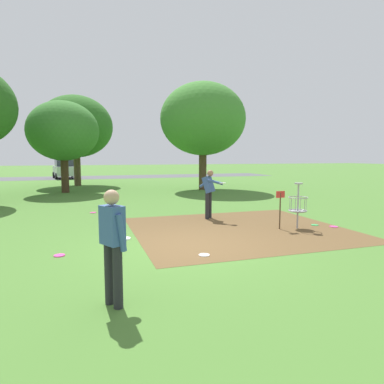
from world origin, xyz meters
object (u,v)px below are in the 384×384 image
at_px(frisbee_far_left, 93,213).
at_px(player_foreground_watching, 209,191).
at_px(frisbee_scattered_a, 334,227).
at_px(tree_near_left, 203,119).
at_px(frisbee_by_tee, 106,213).
at_px(frisbee_scattered_b, 204,255).
at_px(disc_golf_basket, 296,204).
at_px(frisbee_near_basket, 315,225).
at_px(frisbee_far_right, 59,255).
at_px(parked_car_leftmost, 64,169).
at_px(tree_mid_center, 76,127).
at_px(player_throwing, 113,241).
at_px(frisbee_mid_grass, 107,223).
at_px(tree_near_right, 63,131).

bearing_deg(frisbee_far_left, player_foreground_watching, -32.93).
height_order(frisbee_scattered_a, tree_near_left, tree_near_left).
distance_m(frisbee_by_tee, frisbee_scattered_b, 6.50).
distance_m(disc_golf_basket, frisbee_far_left, 7.55).
bearing_deg(frisbee_scattered_b, frisbee_near_basket, 23.75).
xyz_separation_m(frisbee_far_right, frisbee_scattered_a, (7.88, 0.62, 0.00)).
relative_size(disc_golf_basket, parked_car_leftmost, 0.31).
distance_m(player_foreground_watching, frisbee_far_left, 4.69).
xyz_separation_m(frisbee_near_basket, frisbee_scattered_b, (-4.44, -1.96, 0.00)).
xyz_separation_m(disc_golf_basket, player_foreground_watching, (-1.91, 2.33, 0.23)).
relative_size(tree_near_left, tree_mid_center, 1.04).
distance_m(frisbee_far_right, parked_car_leftmost, 27.76).
relative_size(frisbee_by_tee, frisbee_scattered_b, 0.97).
bearing_deg(player_throwing, frisbee_near_basket, 30.67).
relative_size(player_throwing, frisbee_scattered_a, 6.89).
relative_size(frisbee_scattered_a, parked_car_leftmost, 0.06).
distance_m(frisbee_by_tee, frisbee_far_left, 0.55).
bearing_deg(frisbee_far_left, frisbee_mid_grass, -79.76).
height_order(tree_near_left, tree_near_right, tree_near_left).
distance_m(player_foreground_watching, parked_car_leftmost, 25.32).
relative_size(frisbee_far_right, frisbee_scattered_b, 0.98).
height_order(frisbee_mid_grass, parked_car_leftmost, parked_car_leftmost).
relative_size(frisbee_scattered_b, tree_mid_center, 0.04).
relative_size(tree_mid_center, parked_car_leftmost, 1.49).
relative_size(player_throwing, parked_car_leftmost, 0.38).
bearing_deg(frisbee_scattered_a, frisbee_far_left, 144.61).
height_order(frisbee_by_tee, parked_car_leftmost, parked_car_leftmost).
bearing_deg(frisbee_scattered_a, player_throwing, -153.26).
bearing_deg(player_throwing, tree_mid_center, 92.28).
bearing_deg(frisbee_far_right, frisbee_scattered_a, 4.47).
height_order(frisbee_scattered_a, tree_mid_center, tree_mid_center).
xyz_separation_m(frisbee_by_tee, frisbee_far_right, (-1.31, -5.31, 0.00)).
xyz_separation_m(player_foreground_watching, tree_near_right, (-5.24, 10.64, 2.68)).
xyz_separation_m(frisbee_scattered_a, tree_mid_center, (-7.80, 18.05, 4.34)).
xyz_separation_m(tree_near_left, tree_near_right, (-8.53, 0.81, -0.90)).
height_order(frisbee_near_basket, tree_mid_center, tree_mid_center).
xyz_separation_m(frisbee_far_left, tree_near_left, (7.14, 7.34, 4.56)).
bearing_deg(frisbee_scattered_a, frisbee_by_tee, 144.45).
bearing_deg(frisbee_far_right, tree_near_right, 92.25).
height_order(disc_golf_basket, frisbee_far_left, disc_golf_basket).
bearing_deg(parked_car_leftmost, player_foreground_watching, -76.30).
bearing_deg(frisbee_scattered_a, frisbee_scattered_b, -162.00).
bearing_deg(parked_car_leftmost, tree_near_left, -57.84).
xyz_separation_m(player_foreground_watching, tree_mid_center, (-4.62, 15.55, 3.37)).
distance_m(frisbee_near_basket, parked_car_leftmost, 28.14).
bearing_deg(frisbee_mid_grass, parked_car_leftmost, 95.98).
relative_size(frisbee_scattered_a, tree_near_right, 0.05).
bearing_deg(frisbee_near_basket, tree_near_right, 122.16).
distance_m(frisbee_near_basket, frisbee_mid_grass, 6.69).
distance_m(disc_golf_basket, tree_near_left, 12.82).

